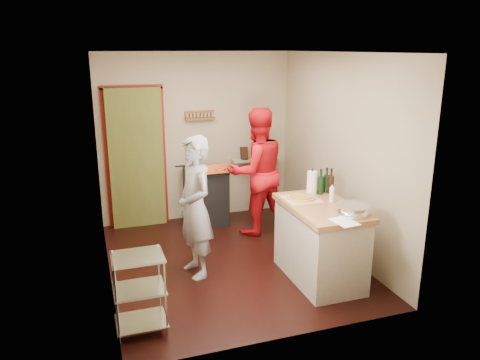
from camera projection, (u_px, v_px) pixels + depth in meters
name	position (u px, v px, depth m)	size (l,w,h in m)	color
floor	(231.00, 261.00, 6.04)	(3.50, 3.50, 0.00)	black
back_wall	(156.00, 150.00, 7.16)	(3.00, 0.44, 2.60)	tan
left_wall	(102.00, 173.00, 5.22)	(0.04, 3.50, 2.60)	tan
right_wall	(339.00, 154.00, 6.14)	(0.04, 3.50, 2.60)	tan
ceiling	(229.00, 51.00, 5.32)	(3.00, 3.50, 0.02)	white
stove	(206.00, 195.00, 7.23)	(0.60, 0.63, 1.00)	black
wire_shelving	(139.00, 290.00, 4.43)	(0.48, 0.40, 0.80)	silver
island	(320.00, 240.00, 5.45)	(0.72, 1.32, 1.23)	#BCB3A0
person_stripe	(195.00, 207.00, 5.47)	(0.62, 0.41, 1.70)	silver
person_red	(257.00, 172.00, 6.75)	(0.90, 0.70, 1.85)	#BA0C14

